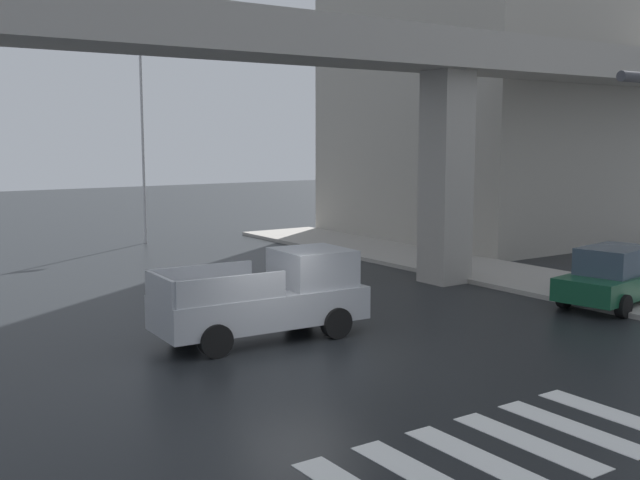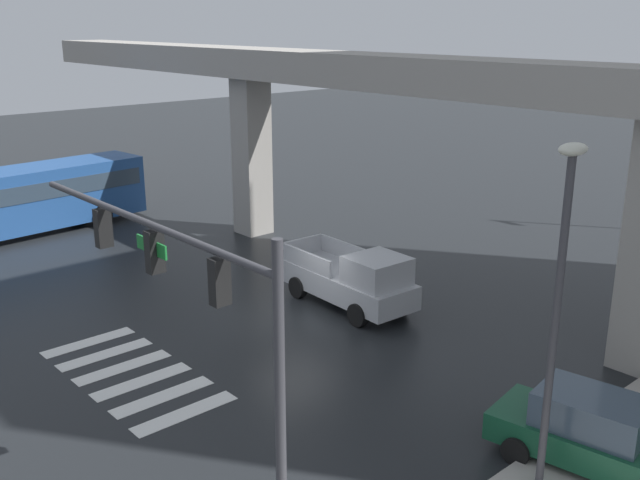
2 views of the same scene
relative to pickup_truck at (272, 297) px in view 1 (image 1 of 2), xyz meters
The scene contains 7 objects.
ground_plane 2.42m from the pickup_truck, 104.06° to the right, with size 120.00×120.00×0.00m, color black.
crosswalk_stripes 7.99m from the pickup_truck, 93.88° to the right, with size 6.05×2.80×0.01m.
elevated_overpass 6.72m from the pickup_truck, 100.43° to the left, with size 51.23×2.45×8.18m.
sidewalk_east 10.97m from the pickup_truck, ahead, with size 4.00×36.00×0.15m, color #9E9991.
pickup_truck is the anchor object (origin of this frame).
sedan_dark_green 10.31m from the pickup_truck, 14.31° to the right, with size 4.53×2.48×1.72m.
flagpole 18.82m from the pickup_truck, 77.55° to the left, with size 1.16×0.12×9.99m.
Camera 1 is at (-8.76, -13.52, 4.81)m, focal length 43.03 mm.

